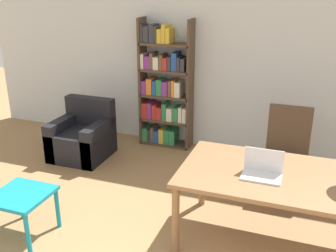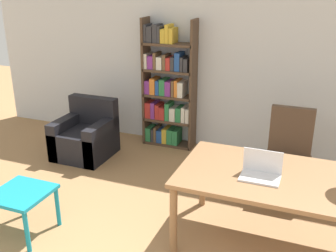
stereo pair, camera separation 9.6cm
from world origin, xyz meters
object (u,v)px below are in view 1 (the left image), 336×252
(desk, at_px, (283,183))
(office_chair, at_px, (286,156))
(laptop, at_px, (262,171))
(armchair, at_px, (83,138))
(bookshelf, at_px, (164,89))
(side_table_blue, at_px, (22,200))

(desk, bearing_deg, office_chair, 91.72)
(laptop, xyz_separation_m, armchair, (-2.63, 1.21, -0.53))
(bookshelf, bearing_deg, armchair, -138.95)
(armchair, bearing_deg, desk, -21.87)
(desk, relative_size, bookshelf, 0.98)
(desk, relative_size, laptop, 5.36)
(armchair, bearing_deg, bookshelf, 41.05)
(laptop, height_order, bookshelf, bookshelf)
(armchair, xyz_separation_m, bookshelf, (0.93, 0.81, 0.60))
(side_table_blue, distance_m, armchair, 1.89)
(desk, height_order, bookshelf, bookshelf)
(office_chair, bearing_deg, bookshelf, 155.17)
(office_chair, distance_m, side_table_blue, 2.93)
(bookshelf, bearing_deg, laptop, -50.03)
(office_chair, height_order, side_table_blue, office_chair)
(laptop, distance_m, side_table_blue, 2.30)
(armchair, bearing_deg, office_chair, -0.86)
(side_table_blue, bearing_deg, office_chair, 37.52)
(laptop, distance_m, armchair, 2.94)
(desk, distance_m, laptop, 0.24)
(desk, distance_m, side_table_blue, 2.48)
(office_chair, relative_size, side_table_blue, 1.93)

